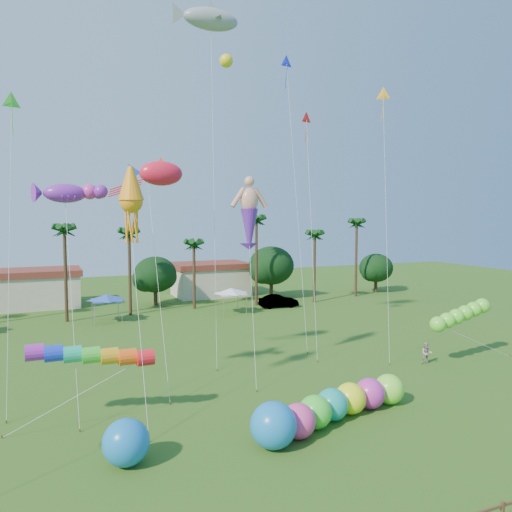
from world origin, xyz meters
name	(u,v)px	position (x,y,z in m)	size (l,w,h in m)	color
ground	(343,468)	(0.00, 0.00, 0.00)	(160.00, 160.00, 0.00)	#285116
tree_line	(177,272)	(3.57, 44.00, 4.28)	(69.46, 8.91, 11.00)	#3A2819
buildings_row	(117,287)	(-3.09, 50.00, 2.00)	(35.00, 7.00, 4.00)	beige
tent_row	(107,298)	(-6.00, 36.33, 2.75)	(31.00, 4.00, 0.60)	white
car_b	(279,301)	(14.95, 37.46, 0.81)	(1.71, 4.90, 1.62)	#4C4C54
spectator_b	(427,353)	(14.95, 11.12, 0.85)	(0.82, 0.64, 1.69)	#A7928B
caterpillar_inflatable	(328,408)	(1.86, 4.37, 0.98)	(11.39, 4.88, 2.34)	#E83D92
blue_ball	(126,442)	(-9.02, 4.23, 1.09)	(2.18, 2.18, 2.18)	blue
rainbow_tube	(114,361)	(-8.82, 9.23, 3.53)	(9.12, 1.86, 4.00)	red
green_worm	(438,324)	(15.35, 10.45, 3.23)	(10.75, 2.18, 3.96)	#64EB34
merman_kite	(249,218)	(1.39, 14.42, 11.34)	(2.22, 4.60, 13.86)	#EA9C85
fish_kite	(161,173)	(-4.47, 16.42, 14.47)	(4.82, 7.11, 15.43)	red
shark_kite	(211,19)	(0.85, 21.17, 27.35)	(6.23, 6.52, 28.46)	gray
squid_kite	(131,202)	(-7.53, 10.55, 12.30)	(1.52, 5.21, 14.41)	orange
lobster_kite	(65,193)	(-10.94, 12.82, 12.82)	(4.70, 5.91, 13.62)	purple
delta_kite_red	(307,123)	(8.30, 18.58, 19.23)	(1.59, 4.09, 20.20)	red
delta_kite_yellow	(383,99)	(13.71, 15.52, 21.04)	(2.25, 4.17, 22.03)	orange
delta_kite_green	(11,106)	(-13.75, 16.52, 18.32)	(1.36, 5.33, 19.23)	#40E235
delta_kite_blue	(287,67)	(7.92, 21.53, 24.51)	(1.36, 4.57, 25.59)	#1A2AEE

